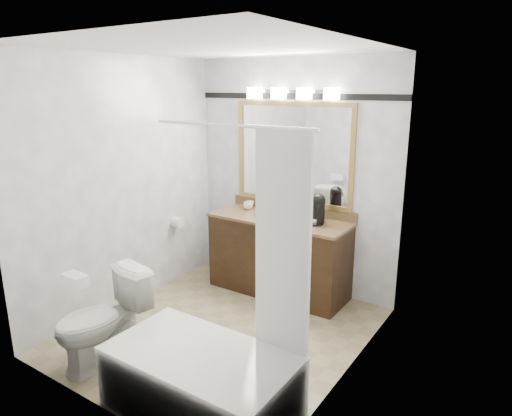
# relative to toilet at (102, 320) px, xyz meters

# --- Properties ---
(room) EXTENTS (2.42, 2.62, 2.52)m
(room) POSITION_rel_toilet_xyz_m (0.50, 0.92, 0.87)
(room) COLOR gray
(room) RESTS_ON ground
(vanity) EXTENTS (1.53, 0.58, 0.97)m
(vanity) POSITION_rel_toilet_xyz_m (0.50, 1.94, 0.06)
(vanity) COLOR black
(vanity) RESTS_ON ground
(mirror) EXTENTS (1.40, 0.04, 1.10)m
(mirror) POSITION_rel_toilet_xyz_m (0.50, 2.20, 1.12)
(mirror) COLOR #A6874B
(mirror) RESTS_ON room
(vanity_light_bar) EXTENTS (1.02, 0.14, 0.12)m
(vanity_light_bar) POSITION_rel_toilet_xyz_m (0.50, 2.15, 1.75)
(vanity_light_bar) COLOR silver
(vanity_light_bar) RESTS_ON room
(accent_stripe) EXTENTS (2.40, 0.01, 0.06)m
(accent_stripe) POSITION_rel_toilet_xyz_m (0.50, 2.21, 1.72)
(accent_stripe) COLOR black
(accent_stripe) RESTS_ON room
(bathtub) EXTENTS (1.30, 0.75, 1.96)m
(bathtub) POSITION_rel_toilet_xyz_m (1.05, 0.02, -0.10)
(bathtub) COLOR white
(bathtub) RESTS_ON ground
(tp_roll) EXTENTS (0.11, 0.12, 0.12)m
(tp_roll) POSITION_rel_toilet_xyz_m (-0.64, 1.58, 0.32)
(tp_roll) COLOR white
(tp_roll) RESTS_ON room
(toilet) EXTENTS (0.56, 0.82, 0.76)m
(toilet) POSITION_rel_toilet_xyz_m (0.00, 0.00, 0.00)
(toilet) COLOR white
(toilet) RESTS_ON ground
(tissue_box) EXTENTS (0.21, 0.12, 0.08)m
(tissue_box) POSITION_rel_toilet_xyz_m (0.00, -0.20, 0.42)
(tissue_box) COLOR white
(tissue_box) RESTS_ON toilet
(coffee_maker) EXTENTS (0.16, 0.20, 0.31)m
(coffee_maker) POSITION_rel_toilet_xyz_m (0.93, 1.98, 0.63)
(coffee_maker) COLOR black
(coffee_maker) RESTS_ON vanity
(cup_left) EXTENTS (0.13, 0.13, 0.08)m
(cup_left) POSITION_rel_toilet_xyz_m (0.02, 2.05, 0.51)
(cup_left) COLOR white
(cup_left) RESTS_ON vanity
(cup_right) EXTENTS (0.11, 0.11, 0.08)m
(cup_right) POSITION_rel_toilet_xyz_m (0.01, 2.11, 0.51)
(cup_right) COLOR white
(cup_right) RESTS_ON vanity
(soap_bottle_a) EXTENTS (0.05, 0.05, 0.09)m
(soap_bottle_a) POSITION_rel_toilet_xyz_m (0.38, 2.15, 0.52)
(soap_bottle_a) COLOR white
(soap_bottle_a) RESTS_ON vanity
(soap_bottle_b) EXTENTS (0.06, 0.06, 0.07)m
(soap_bottle_b) POSITION_rel_toilet_xyz_m (0.55, 2.11, 0.51)
(soap_bottle_b) COLOR white
(soap_bottle_b) RESTS_ON vanity
(soap_bar) EXTENTS (0.08, 0.06, 0.03)m
(soap_bar) POSITION_rel_toilet_xyz_m (0.46, 2.05, 0.48)
(soap_bar) COLOR beige
(soap_bar) RESTS_ON vanity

